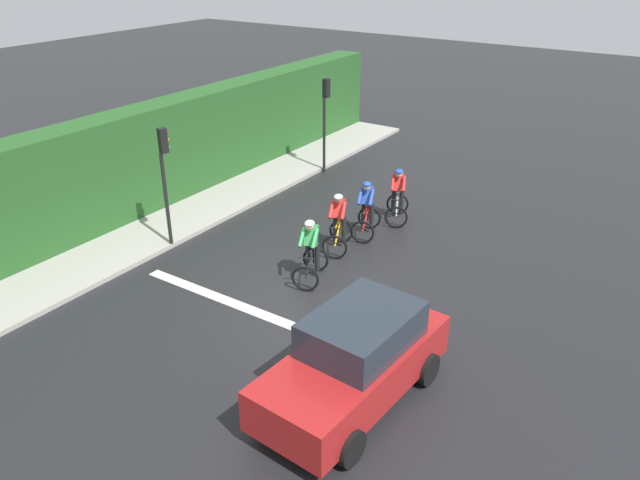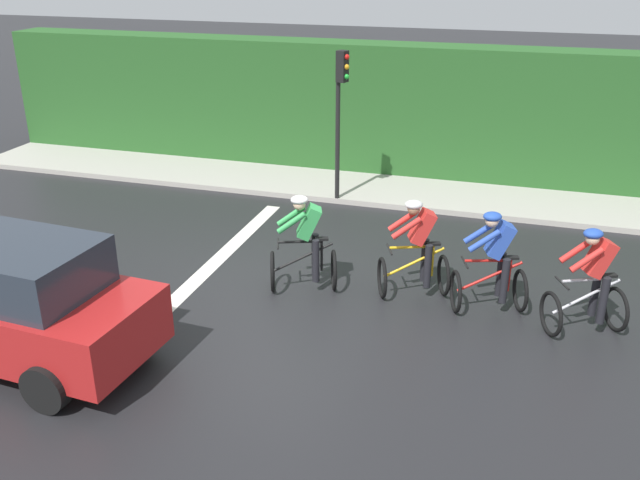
% 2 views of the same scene
% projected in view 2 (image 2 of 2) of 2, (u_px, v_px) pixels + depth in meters
% --- Properties ---
extents(ground_plane, '(80.00, 80.00, 0.00)m').
position_uv_depth(ground_plane, '(270.00, 282.00, 11.90)').
color(ground_plane, black).
extents(sidewalk_kerb, '(2.80, 23.31, 0.12)m').
position_uv_depth(sidewalk_kerb, '(433.00, 190.00, 16.16)').
color(sidewalk_kerb, '#ADA89E').
rests_on(sidewalk_kerb, ground).
extents(stone_wall_low, '(0.44, 23.31, 0.58)m').
position_uv_depth(stone_wall_low, '(439.00, 170.00, 16.86)').
color(stone_wall_low, tan).
rests_on(stone_wall_low, ground).
extents(hedge_wall, '(1.10, 23.31, 3.18)m').
position_uv_depth(hedge_wall, '(445.00, 114.00, 16.61)').
color(hedge_wall, '#265623').
rests_on(hedge_wall, ground).
extents(road_marking_stop_line, '(7.00, 0.30, 0.01)m').
position_uv_depth(road_marking_stop_line, '(205.00, 272.00, 12.23)').
color(road_marking_stop_line, silver).
rests_on(road_marking_stop_line, ground).
extents(cyclist_lead, '(1.07, 1.27, 1.66)m').
position_uv_depth(cyclist_lead, '(591.00, 284.00, 10.05)').
color(cyclist_lead, black).
rests_on(cyclist_lead, ground).
extents(cyclist_second, '(0.99, 1.24, 1.66)m').
position_uv_depth(cyclist_second, '(493.00, 265.00, 10.65)').
color(cyclist_second, black).
rests_on(cyclist_second, ground).
extents(cyclist_mid, '(1.03, 1.26, 1.66)m').
position_uv_depth(cyclist_mid, '(417.00, 251.00, 11.13)').
color(cyclist_mid, black).
rests_on(cyclist_mid, ground).
extents(cyclist_fourth, '(1.01, 1.25, 1.66)m').
position_uv_depth(cyclist_fourth, '(305.00, 245.00, 11.33)').
color(cyclist_fourth, black).
rests_on(cyclist_fourth, ground).
extents(car_red, '(2.11, 4.21, 1.76)m').
position_uv_depth(car_red, '(11.00, 302.00, 9.38)').
color(car_red, '#B21E1E').
rests_on(car_red, ground).
extents(traffic_light_near_crossing, '(0.26, 0.30, 3.34)m').
position_uv_depth(traffic_light_near_crossing, '(340.00, 105.00, 14.62)').
color(traffic_light_near_crossing, black).
rests_on(traffic_light_near_crossing, ground).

